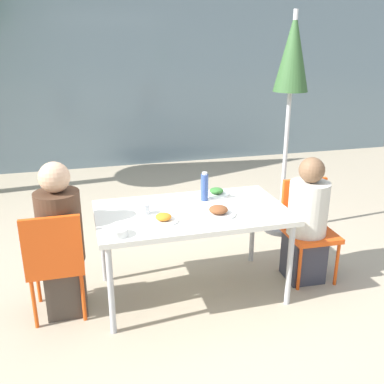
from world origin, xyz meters
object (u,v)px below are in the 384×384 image
person_right (307,224)px  chair_left (55,258)px  drinking_cup (145,209)px  salad_bowl (117,232)px  chair_right (307,222)px  person_left (62,244)px  closed_umbrella (292,68)px  bottle (205,187)px

person_right → chair_left: bearing=3.3°
drinking_cup → salad_bowl: (-0.25, -0.33, -0.01)m
chair_right → drinking_cup: bearing=3.0°
person_right → salad_bowl: (-1.60, -0.27, 0.24)m
drinking_cup → salad_bowl: bearing=-127.0°
person_left → chair_right: bearing=1.3°
chair_left → person_right: bearing=1.3°
chair_left → person_left: size_ratio=0.72×
chair_left → closed_umbrella: bearing=24.0°
person_right → bottle: size_ratio=4.54×
person_right → drinking_cup: size_ratio=13.28×
chair_right → salad_bowl: 1.71m
chair_left → drinking_cup: 0.74m
chair_left → drinking_cup: (0.68, 0.09, 0.27)m
drinking_cup → salad_bowl: 0.41m
chair_left → drinking_cup: size_ratio=10.38×
chair_right → drinking_cup: size_ratio=10.38×
person_left → person_right: (1.98, -0.05, -0.05)m
person_right → drinking_cup: person_right is taller
person_right → drinking_cup: (-1.35, 0.06, 0.25)m
closed_umbrella → person_right: bearing=-105.4°
person_left → closed_umbrella: 2.68m
chair_left → chair_right: (2.08, 0.11, 0.00)m
chair_left → salad_bowl: (0.43, -0.23, 0.26)m
bottle → salad_bowl: size_ratio=1.58×
chair_left → person_right: person_right is taller
person_right → person_left: bearing=1.0°
drinking_cup → closed_umbrella: bearing=29.3°
chair_left → person_right: (2.03, 0.03, 0.02)m
chair_right → chair_left: bearing=5.4°
person_left → person_right: person_left is taller
closed_umbrella → person_left: bearing=-157.7°
chair_right → bottle: (-0.88, 0.15, 0.35)m
chair_right → drinking_cup: chair_right is taller
closed_umbrella → bottle: 1.59m
person_right → bottle: person_right is taller
person_left → drinking_cup: size_ratio=14.42×
chair_left → drinking_cup: bearing=8.3°
person_left → bottle: person_left is taller
chair_left → closed_umbrella: 2.79m
chair_right → salad_bowl: (-1.65, -0.34, 0.26)m
person_left → salad_bowl: bearing=-39.2°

